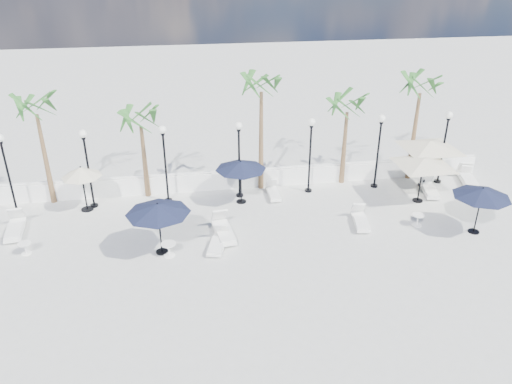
{
  "coord_description": "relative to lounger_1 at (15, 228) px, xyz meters",
  "views": [
    {
      "loc": [
        -2.65,
        -15.5,
        11.13
      ],
      "look_at": [
        0.4,
        3.82,
        1.5
      ],
      "focal_mm": 35.0,
      "sensor_mm": 36.0,
      "label": 1
    }
  ],
  "objects": [
    {
      "name": "lounger_2",
      "position": [
        8.54,
        -2.48,
        -0.03
      ],
      "size": [
        1.05,
        1.91,
        0.68
      ],
      "rotation": [
        0.0,
        0.0,
        -0.27
      ],
      "color": "white",
      "rests_on": "ground"
    },
    {
      "name": "parasol_navy_mid",
      "position": [
        10.02,
        1.38,
        1.65
      ],
      "size": [
        2.43,
        2.43,
        2.18
      ],
      "color": "black",
      "rests_on": "ground"
    },
    {
      "name": "palm_0",
      "position": [
        1.03,
        2.82,
        4.27
      ],
      "size": [
        2.6,
        2.6,
        5.5
      ],
      "color": "brown",
      "rests_on": "ground"
    },
    {
      "name": "lamppost_1",
      "position": [
        3.03,
        2.02,
        2.23
      ],
      "size": [
        0.36,
        0.36,
        3.84
      ],
      "color": "black",
      "rests_on": "ground"
    },
    {
      "name": "parasol_navy_right",
      "position": [
        19.63,
        -3.02,
        1.64
      ],
      "size": [
        2.41,
        2.41,
        2.16
      ],
      "color": "black",
      "rests_on": "ground"
    },
    {
      "name": "lamppost_4",
      "position": [
        13.53,
        2.02,
        2.23
      ],
      "size": [
        0.36,
        0.36,
        3.84
      ],
      "color": "black",
      "rests_on": "ground"
    },
    {
      "name": "lounger_8",
      "position": [
        22.03,
        1.74,
        -0.04
      ],
      "size": [
        1.17,
        1.86,
        0.67
      ],
      "rotation": [
        0.0,
        0.0,
        -0.37
      ],
      "color": "white",
      "rests_on": "ground"
    },
    {
      "name": "lounger_4",
      "position": [
        8.87,
        -1.63,
        0.01
      ],
      "size": [
        0.93,
        2.21,
        0.81
      ],
      "rotation": [
        0.0,
        0.0,
        0.11
      ],
      "color": "white",
      "rests_on": "ground"
    },
    {
      "name": "palm_4",
      "position": [
        19.23,
        2.82,
        4.47
      ],
      "size": [
        2.6,
        2.6,
        5.7
      ],
      "color": "brown",
      "rests_on": "ground"
    },
    {
      "name": "lamppost_2",
      "position": [
        6.53,
        2.02,
        2.23
      ],
      "size": [
        0.36,
        0.36,
        3.84
      ],
      "color": "black",
      "rests_on": "ground"
    },
    {
      "name": "lamppost_0",
      "position": [
        -0.47,
        2.02,
        2.23
      ],
      "size": [
        0.36,
        0.36,
        3.84
      ],
      "color": "black",
      "rests_on": "ground"
    },
    {
      "name": "balustrade",
      "position": [
        10.03,
        3.02,
        0.21
      ],
      "size": [
        26.0,
        0.3,
        1.01
      ],
      "color": "white",
      "rests_on": "ground"
    },
    {
      "name": "palm_3",
      "position": [
        15.53,
        2.82,
        3.69
      ],
      "size": [
        2.6,
        2.6,
        4.9
      ],
      "color": "brown",
      "rests_on": "ground"
    },
    {
      "name": "palm_2",
      "position": [
        11.23,
        2.82,
        4.86
      ],
      "size": [
        2.6,
        2.6,
        6.1
      ],
      "color": "brown",
      "rests_on": "ground"
    },
    {
      "name": "lounger_5",
      "position": [
        14.98,
        -1.63,
        -0.03
      ],
      "size": [
        0.9,
        1.91,
        0.69
      ],
      "rotation": [
        0.0,
        0.0,
        -0.17
      ],
      "color": "white",
      "rests_on": "ground"
    },
    {
      "name": "lounger_7",
      "position": [
        22.03,
        1.74,
        0.0
      ],
      "size": [
        1.19,
        2.19,
        0.78
      ],
      "rotation": [
        0.0,
        0.0,
        -0.26
      ],
      "color": "white",
      "rests_on": "ground"
    },
    {
      "name": "parasol_cream_sq_a",
      "position": [
        18.53,
        0.14,
        1.95
      ],
      "size": [
        4.87,
        4.87,
        2.39
      ],
      "color": "black",
      "rests_on": "ground"
    },
    {
      "name": "parasol_cream_sq_b",
      "position": [
        19.59,
        1.72,
        2.18
      ],
      "size": [
        5.27,
        5.27,
        2.64
      ],
      "color": "black",
      "rests_on": "ground"
    },
    {
      "name": "lamppost_6",
      "position": [
        20.53,
        2.02,
        2.23
      ],
      "size": [
        0.36,
        0.36,
        3.84
      ],
      "color": "black",
      "rests_on": "ground"
    },
    {
      "name": "side_table_2",
      "position": [
        17.45,
        -2.09,
        0.06
      ],
      "size": [
        0.55,
        0.55,
        0.54
      ],
      "color": "white",
      "rests_on": "ground"
    },
    {
      "name": "parasol_cream_small",
      "position": [
        2.75,
        1.72,
        1.65
      ],
      "size": [
        1.82,
        1.82,
        2.24
      ],
      "color": "black",
      "rests_on": "ground"
    },
    {
      "name": "parasol_navy_left",
      "position": [
        6.27,
        -2.53,
        1.74
      ],
      "size": [
        2.57,
        2.57,
        2.27
      ],
      "color": "black",
      "rests_on": "ground"
    },
    {
      "name": "lounger_1",
      "position": [
        0.0,
        0.0,
        0.0
      ],
      "size": [
        0.93,
        2.14,
        0.78
      ],
      "rotation": [
        0.0,
        0.0,
        0.13
      ],
      "color": "white",
      "rests_on": "ground"
    },
    {
      "name": "lounger_3",
      "position": [
        11.68,
        1.74,
        -0.05
      ],
      "size": [
        0.57,
        1.66,
        0.62
      ],
      "rotation": [
        0.0,
        0.0,
        -0.02
      ],
      "color": "white",
      "rests_on": "ground"
    },
    {
      "name": "side_table_0",
      "position": [
        0.86,
        -1.78,
        0.04
      ],
      "size": [
        0.52,
        0.52,
        0.5
      ],
      "color": "white",
      "rests_on": "ground"
    },
    {
      "name": "lamppost_5",
      "position": [
        17.03,
        2.02,
        2.23
      ],
      "size": [
        0.36,
        0.36,
        3.84
      ],
      "color": "black",
      "rests_on": "ground"
    },
    {
      "name": "side_table_1",
      "position": [
        6.56,
        -2.83,
        0.09
      ],
      "size": [
        0.59,
        0.59,
        0.57
      ],
      "color": "white",
      "rests_on": "ground"
    },
    {
      "name": "palm_1",
      "position": [
        5.53,
        2.82,
        3.49
      ],
      "size": [
        2.6,
        2.6,
        4.7
      ],
      "color": "brown",
      "rests_on": "ground"
    },
    {
      "name": "lounger_6",
      "position": [
        19.48,
        0.87,
        -0.02
      ],
      "size": [
        1.09,
        2.04,
        0.73
      ],
      "rotation": [
        0.0,
        0.0,
        -0.25
      ],
      "color": "white",
      "rests_on": "ground"
    },
    {
      "name": "ground",
      "position": [
        10.03,
        -4.48,
        -0.26
      ],
      "size": [
        100.0,
        100.0,
        0.0
      ],
      "primitive_type": "plane",
      "color": "#AFB0AA",
      "rests_on": "ground"
    },
    {
      "name": "lamppost_3",
      "position": [
        10.03,
        2.02,
        2.23
      ],
      "size": [
        0.36,
        0.36,
        3.84
      ],
      "color": "black",
      "rests_on": "ground"
    }
  ]
}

